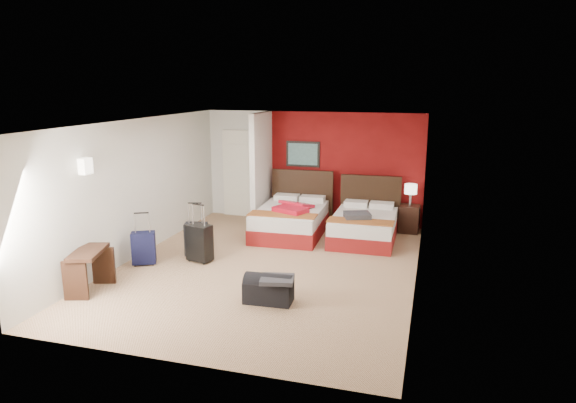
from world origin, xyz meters
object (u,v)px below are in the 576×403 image
(nightstand, at_px, (409,219))
(suitcase_charcoal, at_px, (196,240))
(bed_right, at_px, (364,228))
(red_suitcase_open, at_px, (294,207))
(duffel_bag, at_px, (268,291))
(desk, at_px, (90,271))
(bed_left, at_px, (290,222))
(suitcase_black, at_px, (200,244))
(table_lamp, at_px, (410,195))
(suitcase_navy, at_px, (144,249))

(nightstand, distance_m, suitcase_charcoal, 4.56)
(bed_right, bearing_deg, nightstand, 45.94)
(nightstand, bearing_deg, red_suitcase_open, -153.56)
(bed_right, relative_size, duffel_bag, 2.55)
(nightstand, relative_size, desk, 0.73)
(bed_left, distance_m, nightstand, 2.55)
(bed_left, relative_size, suitcase_black, 2.95)
(bed_left, height_order, table_lamp, table_lamp)
(nightstand, distance_m, table_lamp, 0.52)
(table_lamp, distance_m, desk, 6.49)
(red_suitcase_open, height_order, suitcase_charcoal, red_suitcase_open)
(bed_right, distance_m, red_suitcase_open, 1.49)
(suitcase_black, relative_size, suitcase_navy, 1.16)
(table_lamp, height_order, suitcase_charcoal, table_lamp)
(nightstand, height_order, desk, desk)
(bed_left, xyz_separation_m, suitcase_charcoal, (-1.29, -1.77, 0.01))
(red_suitcase_open, distance_m, duffel_bag, 3.31)
(table_lamp, bearing_deg, suitcase_black, -139.79)
(desk, bearing_deg, duffel_bag, -8.38)
(red_suitcase_open, xyz_separation_m, duffel_bag, (0.52, -3.24, -0.45))
(red_suitcase_open, bearing_deg, suitcase_navy, -108.79)
(red_suitcase_open, distance_m, suitcase_charcoal, 2.20)
(suitcase_navy, bearing_deg, suitcase_charcoal, 18.61)
(nightstand, height_order, duffel_bag, nightstand)
(bed_right, bearing_deg, suitcase_charcoal, -148.00)
(table_lamp, bearing_deg, nightstand, 0.00)
(table_lamp, xyz_separation_m, suitcase_charcoal, (-3.68, -2.69, -0.51))
(bed_right, distance_m, suitcase_navy, 4.30)
(nightstand, xyz_separation_m, table_lamp, (0.00, 0.00, 0.52))
(desk, bearing_deg, suitcase_charcoal, 50.71)
(desk, bearing_deg, table_lamp, 29.48)
(table_lamp, bearing_deg, desk, -134.08)
(table_lamp, xyz_separation_m, suitcase_navy, (-4.36, -3.36, -0.53))
(suitcase_charcoal, height_order, suitcase_navy, suitcase_charcoal)
(table_lamp, xyz_separation_m, desk, (-4.50, -4.65, -0.48))
(bed_left, height_order, desk, desk)
(bed_right, xyz_separation_m, suitcase_navy, (-3.52, -2.48, 0.01))
(bed_right, bearing_deg, table_lamp, 45.94)
(table_lamp, height_order, duffel_bag, table_lamp)
(red_suitcase_open, bearing_deg, bed_right, 27.98)
(suitcase_black, height_order, suitcase_navy, suitcase_black)
(table_lamp, bearing_deg, red_suitcase_open, -155.95)
(desk, bearing_deg, suitcase_black, 42.76)
(suitcase_navy, relative_size, duffel_bag, 0.80)
(suitcase_navy, bearing_deg, bed_left, 25.17)
(bed_left, distance_m, table_lamp, 2.61)
(nightstand, relative_size, duffel_bag, 0.84)
(red_suitcase_open, bearing_deg, suitcase_black, -99.21)
(suitcase_black, height_order, duffel_bag, suitcase_black)
(red_suitcase_open, height_order, duffel_bag, red_suitcase_open)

